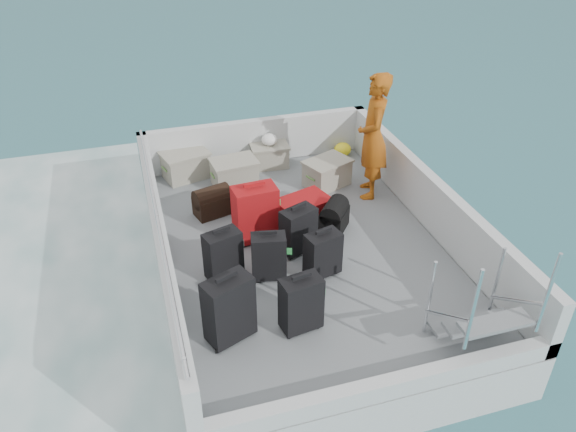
% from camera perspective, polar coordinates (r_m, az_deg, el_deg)
% --- Properties ---
extents(ground, '(160.00, 160.00, 0.00)m').
position_cam_1_polar(ground, '(7.46, 1.52, -6.84)').
color(ground, '#184A54').
rests_on(ground, ground).
extents(ferry_hull, '(3.60, 5.00, 0.60)m').
position_cam_1_polar(ferry_hull, '(7.28, 1.55, -5.02)').
color(ferry_hull, silver).
rests_on(ferry_hull, ground).
extents(deck, '(3.30, 4.70, 0.02)m').
position_cam_1_polar(deck, '(7.09, 1.59, -3.04)').
color(deck, slate).
rests_on(deck, ferry_hull).
extents(deck_fittings, '(3.60, 5.00, 0.90)m').
position_cam_1_polar(deck_fittings, '(6.73, 5.29, -1.43)').
color(deck_fittings, silver).
rests_on(deck_fittings, deck).
extents(suitcase_0, '(0.55, 0.43, 0.74)m').
position_cam_1_polar(suitcase_0, '(5.63, -6.01, -9.47)').
color(suitcase_0, black).
rests_on(suitcase_0, deck).
extents(suitcase_1, '(0.46, 0.35, 0.62)m').
position_cam_1_polar(suitcase_1, '(6.43, -6.60, -4.04)').
color(suitcase_1, black).
rests_on(suitcase_1, deck).
extents(suitcase_3, '(0.45, 0.30, 0.63)m').
position_cam_1_polar(suitcase_3, '(5.74, 1.34, -8.98)').
color(suitcase_3, black).
rests_on(suitcase_3, deck).
extents(suitcase_4, '(0.43, 0.30, 0.58)m').
position_cam_1_polar(suitcase_4, '(6.40, -1.97, -4.21)').
color(suitcase_4, black).
rests_on(suitcase_4, deck).
extents(suitcase_5, '(0.56, 0.36, 0.74)m').
position_cam_1_polar(suitcase_5, '(7.02, -3.34, 0.25)').
color(suitcase_5, '#A2110C').
rests_on(suitcase_5, deck).
extents(suitcase_6, '(0.45, 0.33, 0.56)m').
position_cam_1_polar(suitcase_6, '(6.47, 3.56, -3.94)').
color(suitcase_6, black).
rests_on(suitcase_6, deck).
extents(suitcase_7, '(0.48, 0.38, 0.60)m').
position_cam_1_polar(suitcase_7, '(6.82, 1.06, -1.51)').
color(suitcase_7, black).
rests_on(suitcase_7, deck).
extents(suitcase_8, '(0.80, 0.65, 0.28)m').
position_cam_1_polar(suitcase_8, '(7.56, 1.57, 0.81)').
color(suitcase_8, '#A2110C').
rests_on(suitcase_8, deck).
extents(duffel_0, '(0.54, 0.42, 0.32)m').
position_cam_1_polar(duffel_0, '(7.67, -7.69, 1.24)').
color(duffel_0, black).
rests_on(duffel_0, deck).
extents(duffel_1, '(0.44, 0.34, 0.32)m').
position_cam_1_polar(duffel_1, '(7.65, -3.00, 1.40)').
color(duffel_1, black).
rests_on(duffel_1, deck).
extents(duffel_2, '(0.49, 0.51, 0.32)m').
position_cam_1_polar(duffel_2, '(7.33, 4.71, -0.23)').
color(duffel_2, black).
rests_on(duffel_2, deck).
extents(crate_0, '(0.73, 0.59, 0.39)m').
position_cam_1_polar(crate_0, '(8.63, -10.33, 5.04)').
color(crate_0, '#A29F8D').
rests_on(crate_0, deck).
extents(crate_1, '(0.66, 0.49, 0.38)m').
position_cam_1_polar(crate_1, '(8.32, -5.46, 4.31)').
color(crate_1, '#A29F8D').
rests_on(crate_1, deck).
extents(crate_2, '(0.57, 0.41, 0.33)m').
position_cam_1_polar(crate_2, '(8.84, -1.88, 6.10)').
color(crate_2, '#A29F8D').
rests_on(crate_2, deck).
extents(crate_3, '(0.73, 0.63, 0.37)m').
position_cam_1_polar(crate_3, '(8.31, 3.99, 4.30)').
color(crate_3, '#A29F8D').
rests_on(crate_3, deck).
extents(yellow_bag, '(0.28, 0.26, 0.22)m').
position_cam_1_polar(yellow_bag, '(9.22, 5.56, 6.75)').
color(yellow_bag, yellow).
rests_on(yellow_bag, deck).
extents(white_bag, '(0.24, 0.24, 0.18)m').
position_cam_1_polar(white_bag, '(8.73, -1.91, 7.60)').
color(white_bag, white).
rests_on(white_bag, crate_2).
extents(passenger, '(0.62, 0.76, 1.79)m').
position_cam_1_polar(passenger, '(7.84, 8.63, 7.96)').
color(passenger, orange).
rests_on(passenger, deck).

